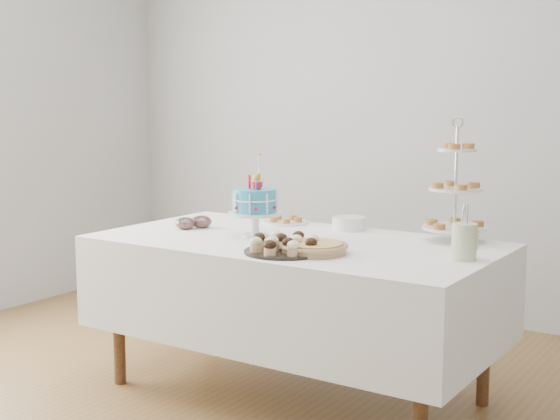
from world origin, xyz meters
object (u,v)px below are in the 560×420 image
Objects in this scene: pie at (314,247)px; jam_bowl_a at (185,223)px; pastry_plate at (286,221)px; plate_stack at (349,223)px; jam_bowl_b at (201,222)px; utensil_pitcher at (464,240)px; table at (295,286)px; tiered_stand at (456,190)px; birthday_cake at (255,215)px; cupcake_tray at (285,244)px.

jam_bowl_a reaches higher than pie.
pastry_plate is (-0.55, 0.63, -0.01)m from pie.
plate_stack is 0.77m from jam_bowl_b.
table is at bearing 173.78° from utensil_pitcher.
plate_stack is 0.72× the size of pastry_plate.
pie is 0.84m from pastry_plate.
birthday_cake is at bearing -153.76° from tiered_stand.
jam_bowl_b is (-0.84, 0.26, 0.00)m from pie.
tiered_stand is at bearing 48.55° from birthday_cake.
birthday_cake is 2.34× the size of plate_stack.
plate_stack is at bearing 28.76° from jam_bowl_b.
birthday_cake is 3.80× the size of jam_bowl_a.
plate_stack is 0.38m from pastry_plate.
pastry_plate is 2.27× the size of jam_bowl_a.
jam_bowl_a is at bearing -175.51° from table.
jam_bowl_b reaches higher than pastry_plate.
utensil_pitcher is at bearing -63.65° from tiered_stand.
table is at bearing -149.39° from tiered_stand.
utensil_pitcher is (0.60, 0.23, 0.06)m from pie.
plate_stack is 1.63× the size of jam_bowl_a.
jam_bowl_b is at bearing -151.24° from plate_stack.
table is at bearing 32.76° from birthday_cake.
utensil_pitcher is (1.15, -0.39, 0.07)m from pastry_plate.
jam_bowl_a is at bearing -126.84° from pastry_plate.
pastry_plate is (-0.38, -0.01, -0.02)m from plate_stack.
pastry_plate is at bearing 131.54° from pie.
pastry_plate is at bearing 179.48° from tiered_stand.
tiered_stand is 1.32m from jam_bowl_b.
plate_stack is at bearing 1.07° from pastry_plate.
tiered_stand reaches higher than plate_stack.
jam_bowl_a is (-0.77, 0.24, -0.01)m from cupcake_tray.
jam_bowl_b is at bearing 172.61° from utensil_pitcher.
utensil_pitcher is (0.84, -0.00, 0.31)m from table.
tiered_stand is at bearing 30.61° from table.
plate_stack reaches higher than jam_bowl_a.
tiered_stand reaches higher than cupcake_tray.
cupcake_tray is at bearing -57.25° from pastry_plate.
jam_bowl_a is (-0.89, 0.18, 0.00)m from pie.
birthday_cake reaches higher than cupcake_tray.
utensil_pitcher is (0.19, -0.39, -0.16)m from tiered_stand.
jam_bowl_a is at bearing -161.39° from tiered_stand.
pie is at bearing 26.95° from cupcake_tray.
table is 0.56m from pastry_plate.
pastry_plate is at bearing -178.93° from plate_stack.
jam_bowl_b is at bearing 162.72° from pie.
birthday_cake is at bearing -122.75° from plate_stack.
tiered_stand is 3.42× the size of plate_stack.
jam_bowl_b reaches higher than jam_bowl_a.
pastry_plate is at bearing 125.54° from birthday_cake.
tiered_stand reaches higher than utensil_pitcher.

